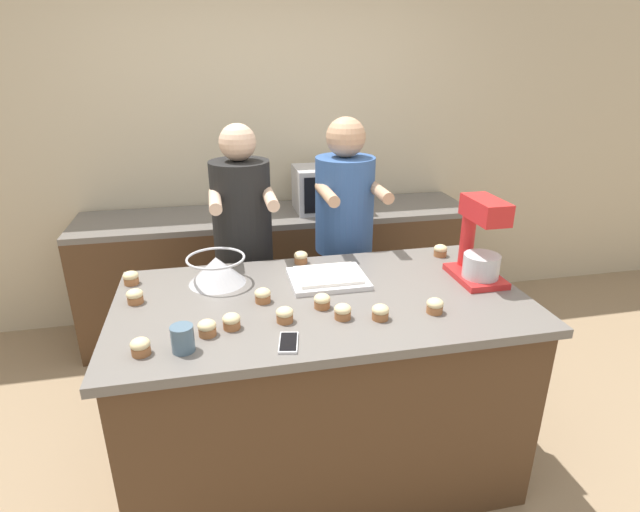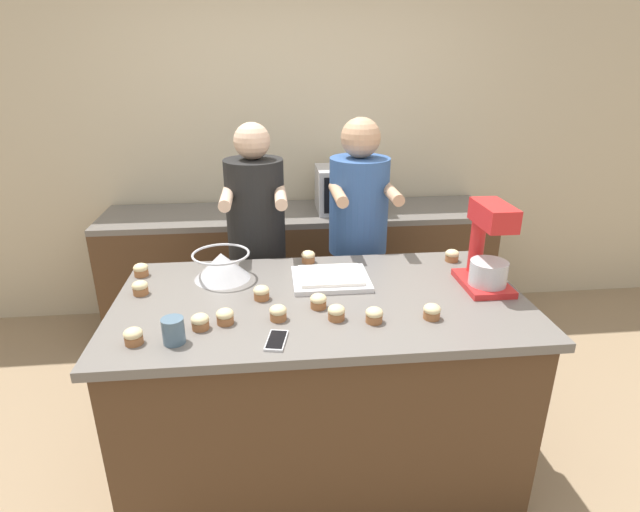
{
  "view_description": "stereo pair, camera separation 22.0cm",
  "coord_description": "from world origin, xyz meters",
  "px_view_note": "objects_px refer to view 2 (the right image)",
  "views": [
    {
      "loc": [
        -0.43,
        -1.95,
        1.95
      ],
      "look_at": [
        0.0,
        0.05,
        1.13
      ],
      "focal_mm": 28.0,
      "sensor_mm": 36.0,
      "label": 1
    },
    {
      "loc": [
        -0.21,
        -1.99,
        1.95
      ],
      "look_at": [
        0.0,
        0.05,
        1.13
      ],
      "focal_mm": 28.0,
      "sensor_mm": 36.0,
      "label": 2
    }
  ],
  "objects_px": {
    "cupcake_6": "(140,288)",
    "mixing_bowl": "(222,265)",
    "cupcake_7": "(200,322)",
    "cupcake_10": "(336,312)",
    "cupcake_9": "(452,255)",
    "cupcake_12": "(261,293)",
    "cell_phone": "(276,340)",
    "cupcake_1": "(374,315)",
    "microwave_oven": "(349,189)",
    "cupcake_5": "(225,316)",
    "cupcake_11": "(308,257)",
    "stand_mixer": "(487,251)",
    "cupcake_0": "(432,311)",
    "cupcake_3": "(133,336)",
    "cupcake_8": "(141,270)",
    "cupcake_4": "(278,313)",
    "drinking_glass": "(173,331)",
    "person_right": "(357,251)",
    "cupcake_2": "(318,301)",
    "baking_tray": "(331,278)"
  },
  "relations": [
    {
      "from": "cupcake_3",
      "to": "cupcake_6",
      "type": "xyz_separation_m",
      "value": [
        -0.07,
        0.43,
        0.0
      ]
    },
    {
      "from": "mixing_bowl",
      "to": "cupcake_0",
      "type": "relative_size",
      "value": 3.87
    },
    {
      "from": "cupcake_11",
      "to": "cupcake_8",
      "type": "bearing_deg",
      "value": -174.06
    },
    {
      "from": "cell_phone",
      "to": "mixing_bowl",
      "type": "bearing_deg",
      "value": 112.0
    },
    {
      "from": "stand_mixer",
      "to": "mixing_bowl",
      "type": "height_order",
      "value": "stand_mixer"
    },
    {
      "from": "cupcake_7",
      "to": "cupcake_10",
      "type": "distance_m",
      "value": 0.54
    },
    {
      "from": "cupcake_1",
      "to": "cupcake_11",
      "type": "height_order",
      "value": "same"
    },
    {
      "from": "stand_mixer",
      "to": "cell_phone",
      "type": "bearing_deg",
      "value": -158.06
    },
    {
      "from": "cupcake_11",
      "to": "cupcake_2",
      "type": "bearing_deg",
      "value": -89.84
    },
    {
      "from": "cupcake_1",
      "to": "cupcake_2",
      "type": "distance_m",
      "value": 0.26
    },
    {
      "from": "cupcake_9",
      "to": "cupcake_12",
      "type": "distance_m",
      "value": 1.05
    },
    {
      "from": "cupcake_2",
      "to": "cupcake_8",
      "type": "relative_size",
      "value": 1.0
    },
    {
      "from": "cupcake_2",
      "to": "cupcake_6",
      "type": "distance_m",
      "value": 0.82
    },
    {
      "from": "person_right",
      "to": "cupcake_4",
      "type": "relative_size",
      "value": 23.13
    },
    {
      "from": "cell_phone",
      "to": "drinking_glass",
      "type": "distance_m",
      "value": 0.39
    },
    {
      "from": "cupcake_0",
      "to": "cupcake_12",
      "type": "relative_size",
      "value": 1.0
    },
    {
      "from": "person_right",
      "to": "baking_tray",
      "type": "distance_m",
      "value": 0.65
    },
    {
      "from": "baking_tray",
      "to": "cupcake_6",
      "type": "height_order",
      "value": "cupcake_6"
    },
    {
      "from": "mixing_bowl",
      "to": "cupcake_0",
      "type": "distance_m",
      "value": 1.01
    },
    {
      "from": "person_right",
      "to": "cupcake_4",
      "type": "xyz_separation_m",
      "value": [
        -0.5,
        -0.94,
        0.12
      ]
    },
    {
      "from": "cell_phone",
      "to": "cupcake_1",
      "type": "distance_m",
      "value": 0.41
    },
    {
      "from": "person_right",
      "to": "drinking_glass",
      "type": "relative_size",
      "value": 16.34
    },
    {
      "from": "mixing_bowl",
      "to": "cupcake_5",
      "type": "height_order",
      "value": "mixing_bowl"
    },
    {
      "from": "microwave_oven",
      "to": "cupcake_4",
      "type": "bearing_deg",
      "value": -108.47
    },
    {
      "from": "mixing_bowl",
      "to": "cupcake_11",
      "type": "relative_size",
      "value": 3.87
    },
    {
      "from": "baking_tray",
      "to": "cell_phone",
      "type": "distance_m",
      "value": 0.58
    },
    {
      "from": "cupcake_3",
      "to": "cupcake_4",
      "type": "height_order",
      "value": "same"
    },
    {
      "from": "stand_mixer",
      "to": "cupcake_10",
      "type": "height_order",
      "value": "stand_mixer"
    },
    {
      "from": "cupcake_6",
      "to": "mixing_bowl",
      "type": "bearing_deg",
      "value": 21.39
    },
    {
      "from": "cell_phone",
      "to": "cupcake_2",
      "type": "height_order",
      "value": "cupcake_2"
    },
    {
      "from": "stand_mixer",
      "to": "baking_tray",
      "type": "distance_m",
      "value": 0.73
    },
    {
      "from": "cupcake_3",
      "to": "cell_phone",
      "type": "bearing_deg",
      "value": -4.68
    },
    {
      "from": "cupcake_2",
      "to": "cupcake_5",
      "type": "distance_m",
      "value": 0.4
    },
    {
      "from": "cupcake_2",
      "to": "cupcake_1",
      "type": "bearing_deg",
      "value": -34.67
    },
    {
      "from": "stand_mixer",
      "to": "cupcake_0",
      "type": "height_order",
      "value": "stand_mixer"
    },
    {
      "from": "baking_tray",
      "to": "cupcake_9",
      "type": "relative_size",
      "value": 5.07
    },
    {
      "from": "microwave_oven",
      "to": "cupcake_5",
      "type": "bearing_deg",
      "value": -114.71
    },
    {
      "from": "cupcake_3",
      "to": "cupcake_6",
      "type": "bearing_deg",
      "value": 99.39
    },
    {
      "from": "cupcake_10",
      "to": "cupcake_5",
      "type": "bearing_deg",
      "value": 178.19
    },
    {
      "from": "mixing_bowl",
      "to": "cupcake_3",
      "type": "distance_m",
      "value": 0.64
    },
    {
      "from": "cupcake_5",
      "to": "cupcake_12",
      "type": "bearing_deg",
      "value": 54.51
    },
    {
      "from": "cupcake_3",
      "to": "cupcake_9",
      "type": "bearing_deg",
      "value": 24.37
    },
    {
      "from": "cupcake_7",
      "to": "person_right",
      "type": "bearing_deg",
      "value": 50.83
    },
    {
      "from": "cell_phone",
      "to": "cupcake_9",
      "type": "distance_m",
      "value": 1.17
    },
    {
      "from": "cupcake_9",
      "to": "mixing_bowl",
      "type": "bearing_deg",
      "value": -175.34
    },
    {
      "from": "cupcake_3",
      "to": "cupcake_1",
      "type": "bearing_deg",
      "value": 4.16
    },
    {
      "from": "cupcake_2",
      "to": "cupcake_8",
      "type": "distance_m",
      "value": 0.93
    },
    {
      "from": "cupcake_0",
      "to": "drinking_glass",
      "type": "bearing_deg",
      "value": -175.47
    },
    {
      "from": "stand_mixer",
      "to": "cupcake_11",
      "type": "bearing_deg",
      "value": 154.53
    },
    {
      "from": "person_right",
      "to": "cupcake_7",
      "type": "bearing_deg",
      "value": -129.17
    }
  ]
}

